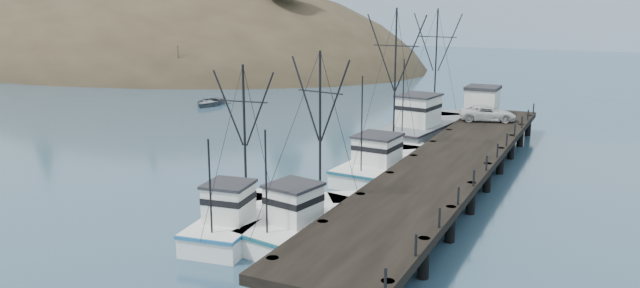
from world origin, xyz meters
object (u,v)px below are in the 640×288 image
object	(u,v)px
pier_shed	(482,101)
trawler_mid	(240,219)
pier	(450,163)
pickup_truck	(488,113)
trawler_far	(387,163)
trawler_near	(310,221)
motorboat	(209,105)
work_vessel	(427,128)

from	to	relation	value
pier_shed	trawler_mid	bearing A→B (deg)	-102.01
pier	trawler_mid	distance (m)	16.09
pickup_truck	trawler_far	bearing A→B (deg)	143.98
pier	trawler_far	size ratio (longest dim) A/B	3.51
trawler_near	motorboat	distance (m)	45.94
trawler_near	work_vessel	bearing A→B (deg)	91.96
trawler_mid	pier_shed	world-z (taller)	trawler_mid
trawler_near	pier_shed	xyz separation A→B (m)	(3.12, 30.38, 2.60)
pier_shed	trawler_near	bearing A→B (deg)	-95.87
trawler_near	motorboat	bearing A→B (deg)	132.37
trawler_near	pier_shed	bearing A→B (deg)	84.13
trawler_mid	work_vessel	world-z (taller)	work_vessel
pier	trawler_far	xyz separation A→B (m)	(-5.10, 1.42, -0.87)
work_vessel	trawler_near	bearing A→B (deg)	-88.04
trawler_mid	pier_shed	distance (m)	32.60
motorboat	pickup_truck	bearing A→B (deg)	-16.23
trawler_far	pier	bearing A→B (deg)	-15.53
pier_shed	pickup_truck	bearing A→B (deg)	-68.09
pier_shed	work_vessel	bearing A→B (deg)	-131.57
pier	work_vessel	world-z (taller)	work_vessel
work_vessel	motorboat	size ratio (longest dim) A/B	2.58
trawler_mid	motorboat	distance (m)	44.68
pier	trawler_mid	world-z (taller)	trawler_mid
trawler_mid	work_vessel	size ratio (longest dim) A/B	0.66
trawler_near	pickup_truck	bearing A→B (deg)	81.40
pier_shed	trawler_far	bearing A→B (deg)	-102.24
trawler_far	trawler_near	bearing A→B (deg)	-88.03
trawler_far	pier_shed	distance (m)	17.17
work_vessel	pier	bearing A→B (deg)	-67.76
pier	trawler_far	world-z (taller)	trawler_far
trawler_far	pier_shed	world-z (taller)	trawler_far
trawler_near	pier	bearing A→B (deg)	69.52
trawler_mid	pier	bearing A→B (deg)	59.06
trawler_near	trawler_mid	size ratio (longest dim) A/B	1.08
trawler_near	work_vessel	xyz separation A→B (m)	(-0.89, 25.86, 0.41)
pier_shed	motorboat	size ratio (longest dim) A/B	0.56
trawler_near	pickup_truck	size ratio (longest dim) A/B	2.10
pier	pickup_truck	size ratio (longest dim) A/B	8.84
trawler_far	motorboat	world-z (taller)	trawler_far
trawler_near	pier_shed	world-z (taller)	trawler_near
trawler_near	motorboat	world-z (taller)	trawler_near
trawler_near	trawler_mid	distance (m)	3.89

